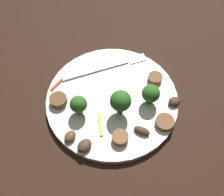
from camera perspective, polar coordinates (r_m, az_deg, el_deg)
ground_plane at (r=0.55m, az=0.00°, el=-0.75°), size 1.40×1.40×0.00m
plate at (r=0.54m, az=0.00°, el=-0.38°), size 0.26×0.26×0.01m
fork at (r=0.58m, az=0.01°, el=6.78°), size 0.18×0.03×0.00m
broccoli_floret_0 at (r=0.51m, az=8.19°, el=0.88°), size 0.03×0.03×0.05m
broccoli_floret_1 at (r=0.50m, az=-7.09°, el=-1.38°), size 0.03×0.03×0.04m
broccoli_floret_2 at (r=0.49m, az=2.24°, el=-0.51°), size 0.04×0.04×0.06m
sausage_slice_0 at (r=0.49m, az=1.75°, el=-8.36°), size 0.04×0.04×0.01m
sausage_slice_1 at (r=0.53m, az=-11.24°, el=-0.48°), size 0.03×0.03×0.01m
sausage_slice_2 at (r=0.56m, az=9.05°, el=4.19°), size 0.04×0.04×0.01m
sausage_slice_3 at (r=0.51m, az=11.05°, el=-5.04°), size 0.05×0.05×0.01m
mushroom_0 at (r=0.50m, az=6.32°, el=-6.87°), size 0.03×0.03×0.01m
mushroom_1 at (r=0.54m, az=13.08°, el=-0.72°), size 0.03×0.02×0.01m
mushroom_2 at (r=0.48m, az=-5.82°, el=-9.97°), size 0.03×0.03×0.01m
mushroom_3 at (r=0.49m, az=-8.84°, el=-8.02°), size 0.03×0.03×0.01m
pepper_strip_0 at (r=0.50m, az=-2.51°, el=-5.59°), size 0.02×0.05×0.00m
pepper_strip_1 at (r=0.56m, az=-11.47°, el=2.86°), size 0.03×0.02×0.00m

